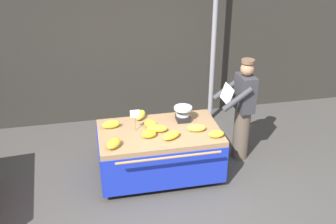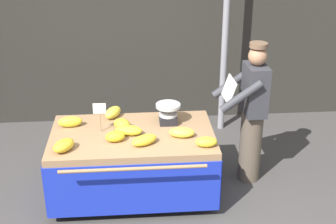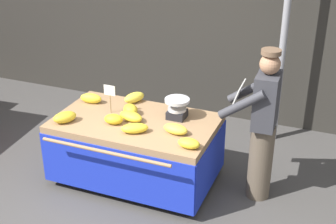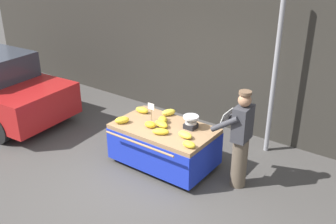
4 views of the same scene
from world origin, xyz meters
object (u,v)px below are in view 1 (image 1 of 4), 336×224
Objects in this scene: banana_bunch_1 at (171,135)px; street_pole at (214,39)px; banana_cart at (159,142)px; banana_bunch_5 at (111,124)px; banana_bunch_0 at (149,134)px; banana_bunch_3 at (140,115)px; price_sign at (135,116)px; weighing_scale at (183,114)px; banana_bunch_8 at (151,124)px; banana_bunch_4 at (216,134)px; vendor_person at (242,110)px; banana_bunch_6 at (196,128)px; banana_bunch_7 at (114,143)px; banana_bunch_2 at (157,128)px.

street_pole is at bearing 57.72° from banana_bunch_1.
banana_cart is 6.81× the size of banana_bunch_5.
street_pole is at bearing 50.01° from banana_bunch_0.
price_sign is at bearing -108.80° from banana_bunch_3.
weighing_scale reaches higher than banana_cart.
banana_bunch_8 is (0.58, -0.11, 0.00)m from banana_bunch_5.
banana_bunch_4 is 0.85× the size of banana_bunch_5.
street_pole is 1.81m from weighing_scale.
vendor_person reaches higher than banana_bunch_0.
banana_bunch_3 is 1.04× the size of banana_bunch_5.
price_sign is at bearing -175.22° from vendor_person.
banana_bunch_1 is 0.43m from banana_bunch_6.
banana_bunch_3 is 1.01× the size of banana_bunch_6.
banana_bunch_6 is at bearing -20.34° from banana_bunch_8.
banana_bunch_4 is at bearing -24.80° from banana_cart.
banana_cart is 5.37× the size of price_sign.
price_sign is (-0.34, 0.07, 0.45)m from banana_cart.
street_pole is 9.61× the size of price_sign.
weighing_scale is 0.58m from banana_bunch_1.
banana_bunch_0 is at bearing -55.31° from price_sign.
banana_bunch_3 is at bearing 115.89° from banana_bunch_1.
banana_bunch_1 is at bearing -122.28° from street_pole.
banana_cart is 6.96× the size of banana_bunch_7.
weighing_scale is 0.97m from vendor_person.
banana_bunch_0 is 0.32m from banana_bunch_1.
street_pole is at bearing 42.94° from price_sign.
banana_bunch_5 is at bearing 162.00° from banana_cart.
banana_bunch_6 is at bearing -36.95° from banana_bunch_3.
banana_bunch_3 is 1.62m from vendor_person.
banana_bunch_8 is at bearing -10.58° from banana_bunch_5.
street_pole is at bearing 44.05° from banana_bunch_7.
banana_cart is at bearing -150.96° from weighing_scale.
banana_bunch_2 is at bearing -20.70° from banana_bunch_5.
banana_bunch_2 is (0.31, -0.10, -0.20)m from price_sign.
banana_bunch_3 is (-0.18, 0.47, 0.01)m from banana_bunch_2.
banana_bunch_7 is at bearing -131.25° from price_sign.
weighing_scale is 0.94× the size of banana_bunch_2.
banana_bunch_6 is at bearing 19.29° from banana_bunch_1.
street_pole is 10.99× the size of banana_bunch_2.
banana_bunch_6 is (0.57, -0.10, 0.00)m from banana_bunch_2.
weighing_scale is 1.22× the size of banana_bunch_4.
banana_bunch_4 is at bearing -44.90° from banana_bunch_6.
street_pole is at bearing 34.75° from banana_bunch_5.
banana_bunch_2 is 1.07× the size of banana_bunch_3.
banana_cart is 0.77m from banana_bunch_5.
banana_bunch_5 is (-0.47, -0.22, 0.00)m from banana_bunch_3.
banana_bunch_8 is at bearing 76.12° from banana_bunch_0.
banana_bunch_8 is at bearing 159.66° from banana_bunch_6.
weighing_scale reaches higher than banana_bunch_4.
banana_cart is 6.35× the size of banana_bunch_1.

